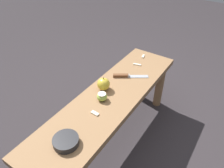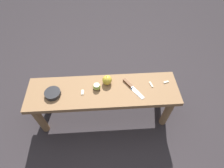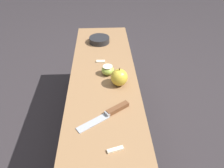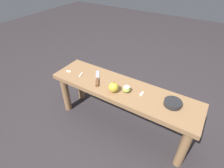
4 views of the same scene
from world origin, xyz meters
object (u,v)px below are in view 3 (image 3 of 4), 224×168
at_px(wooden_bench, 104,93).
at_px(apple_cut, 108,70).
at_px(knife, 112,112).
at_px(apple_whole, 120,77).
at_px(bowl, 100,40).

bearing_deg(wooden_bench, apple_cut, -24.52).
bearing_deg(knife, wooden_bench, -117.23).
height_order(apple_whole, apple_cut, apple_whole).
bearing_deg(apple_whole, bowl, 11.80).
xyz_separation_m(apple_whole, bowl, (0.46, 0.10, -0.02)).
bearing_deg(apple_cut, knife, -179.02).
xyz_separation_m(knife, apple_cut, (0.29, 0.00, 0.02)).
bearing_deg(knife, apple_whole, -137.44).
bearing_deg(wooden_bench, apple_whole, -117.48).
relative_size(wooden_bench, bowl, 9.85).
bearing_deg(bowl, apple_cut, -173.37).
relative_size(knife, bowl, 1.69).
distance_m(wooden_bench, bowl, 0.43).
height_order(knife, apple_whole, apple_whole).
bearing_deg(apple_cut, bowl, 6.63).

